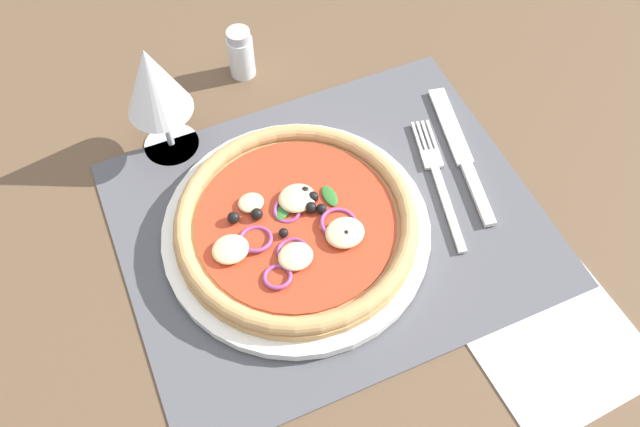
{
  "coord_description": "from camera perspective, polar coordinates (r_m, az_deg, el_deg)",
  "views": [
    {
      "loc": [
        -15.79,
        -33.83,
        60.38
      ],
      "look_at": [
        -1.17,
        0.0,
        2.69
      ],
      "focal_mm": 36.78,
      "sensor_mm": 36.0,
      "label": 1
    }
  ],
  "objects": [
    {
      "name": "ground_plane",
      "position": [
        0.72,
        0.85,
        -1.36
      ],
      "size": [
        190.0,
        140.0,
        2.4
      ],
      "primitive_type": "cube",
      "color": "brown"
    },
    {
      "name": "placemat",
      "position": [
        0.71,
        0.87,
        -0.77
      ],
      "size": [
        44.25,
        35.9,
        0.4
      ],
      "primitive_type": "cube",
      "color": "#4C4C51",
      "rests_on": "ground_plane"
    },
    {
      "name": "plate",
      "position": [
        0.69,
        -1.94,
        -1.74
      ],
      "size": [
        28.29,
        28.29,
        1.29
      ],
      "primitive_type": "cylinder",
      "color": "silver",
      "rests_on": "placemat"
    },
    {
      "name": "pizza",
      "position": [
        0.68,
        -2.0,
        -1.02
      ],
      "size": [
        25.5,
        25.5,
        2.58
      ],
      "color": "tan",
      "rests_on": "plate"
    },
    {
      "name": "fork",
      "position": [
        0.75,
        10.17,
        3.28
      ],
      "size": [
        5.68,
        17.85,
        0.44
      ],
      "rotation": [
        0.0,
        0.0,
        1.33
      ],
      "color": "silver",
      "rests_on": "placemat"
    },
    {
      "name": "knife",
      "position": [
        0.78,
        12.15,
        5.31
      ],
      "size": [
        5.72,
        19.91,
        0.62
      ],
      "rotation": [
        0.0,
        0.0,
        1.36
      ],
      "color": "silver",
      "rests_on": "placemat"
    },
    {
      "name": "wine_glass",
      "position": [
        0.72,
        -14.29,
        10.84
      ],
      "size": [
        7.2,
        7.2,
        14.9
      ],
      "color": "silver",
      "rests_on": "ground_plane"
    },
    {
      "name": "napkin",
      "position": [
        0.69,
        20.12,
        -10.82
      ],
      "size": [
        16.51,
        15.03,
        0.36
      ],
      "primitive_type": "cube",
      "rotation": [
        0.0,
        0.0,
        0.06
      ],
      "color": "white",
      "rests_on": "ground_plane"
    },
    {
      "name": "pepper_shaker",
      "position": [
        0.83,
        -6.91,
        13.67
      ],
      "size": [
        3.2,
        3.2,
        6.7
      ],
      "color": "silver",
      "rests_on": "ground_plane"
    }
  ]
}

